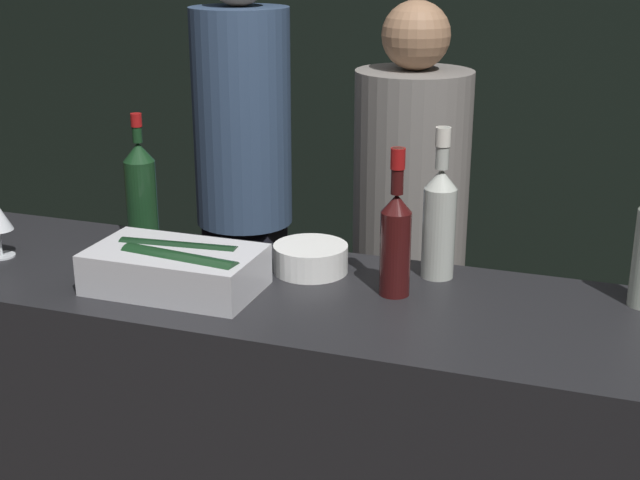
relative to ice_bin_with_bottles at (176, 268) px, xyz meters
name	(u,v)px	position (x,y,z in m)	size (l,w,h in m)	color
wall_back_chalkboard	(485,41)	(0.31, 2.35, 0.28)	(6.40, 0.06, 2.80)	black
ice_bin_with_bottles	(176,268)	(0.00, 0.00, 0.00)	(0.39, 0.23, 0.11)	silver
bowl_white	(311,257)	(0.25, 0.21, -0.02)	(0.18, 0.18, 0.07)	white
white_wine_bottle	(439,217)	(0.56, 0.28, 0.10)	(0.08, 0.08, 0.37)	#B2B7AD
red_wine_bottle_burgundy	(141,190)	(-0.25, 0.28, 0.09)	(0.08, 0.08, 0.35)	#143319
red_wine_bottle_tall	(396,237)	(0.49, 0.14, 0.08)	(0.07, 0.07, 0.34)	#380F0F
person_in_hoodie	(244,174)	(-0.34, 1.15, -0.09)	(0.35, 0.35, 1.83)	black
person_blond_tee	(409,235)	(0.32, 0.96, -0.19)	(0.37, 0.37, 1.67)	black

